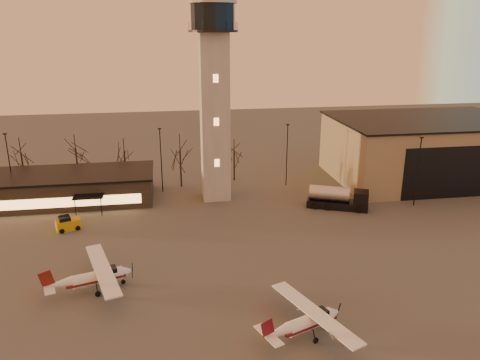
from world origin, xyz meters
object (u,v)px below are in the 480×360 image
object	(u,v)px
hangar	(425,149)
terminal	(66,187)
cessna_front	(311,323)
control_tower	(214,89)
cessna_rear	(99,279)
service_cart	(68,224)
fuel_truck	(337,200)

from	to	relation	value
hangar	terminal	world-z (taller)	hangar
hangar	cessna_front	world-z (taller)	hangar
control_tower	cessna_rear	bearing A→B (deg)	-120.32
control_tower	hangar	bearing A→B (deg)	6.31
terminal	cessna_rear	world-z (taller)	terminal
cessna_front	cessna_rear	size ratio (longest dim) A/B	0.91
control_tower	service_cart	distance (m)	26.92
terminal	service_cart	distance (m)	11.18
hangar	cessna_rear	size ratio (longest dim) A/B	2.68
hangar	cessna_front	xyz separation A→B (m)	(-31.95, -38.55, -4.15)
service_cart	cessna_rear	bearing A→B (deg)	-90.98
terminal	cessna_rear	distance (m)	27.50
control_tower	cessna_front	size ratio (longest dim) A/B	3.14
control_tower	terminal	world-z (taller)	control_tower
hangar	terminal	distance (m)	58.11
cessna_front	control_tower	bearing A→B (deg)	75.46
cessna_front	service_cart	size ratio (longest dim) A/B	3.15
service_cart	fuel_truck	bearing A→B (deg)	-18.76
control_tower	cessna_rear	distance (m)	32.10
cessna_front	cessna_rear	bearing A→B (deg)	129.71
cessna_rear	fuel_truck	size ratio (longest dim) A/B	1.30
fuel_truck	cessna_front	bearing A→B (deg)	-91.11
control_tower	cessna_rear	xyz separation A→B (m)	(-14.26, -24.39, -15.24)
hangar	service_cart	xyz separation A→B (m)	(-56.03, -12.90, -4.45)
control_tower	terminal	xyz separation A→B (m)	(-21.99, 1.98, -14.17)
cessna_front	fuel_truck	distance (m)	30.08
hangar	cessna_front	bearing A→B (deg)	-129.65
hangar	control_tower	bearing A→B (deg)	-173.69
fuel_truck	service_cart	world-z (taller)	fuel_truck
fuel_truck	hangar	bearing A→B (deg)	53.48
terminal	cessna_front	size ratio (longest dim) A/B	2.45
cessna_rear	control_tower	bearing A→B (deg)	43.38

